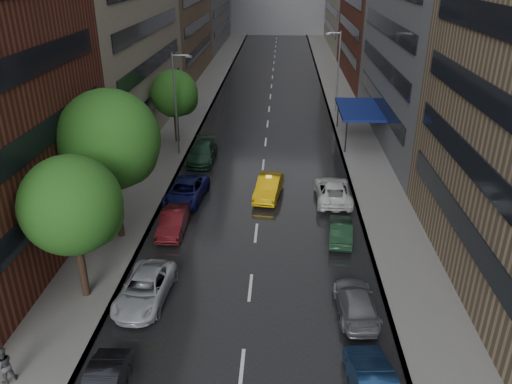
# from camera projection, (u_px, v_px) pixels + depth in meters

# --- Properties ---
(road) EXTENTS (14.00, 140.00, 0.01)m
(road) POSITION_uv_depth(u_px,v_px,m) (270.00, 100.00, 63.34)
(road) COLOR black
(road) RESTS_ON ground
(sidewalk_left) EXTENTS (4.00, 140.00, 0.15)m
(sidewalk_left) POSITION_uv_depth(u_px,v_px,m) (200.00, 99.00, 63.74)
(sidewalk_left) COLOR gray
(sidewalk_left) RESTS_ON ground
(sidewalk_right) EXTENTS (4.00, 140.00, 0.15)m
(sidewalk_right) POSITION_uv_depth(u_px,v_px,m) (341.00, 101.00, 62.89)
(sidewalk_right) COLOR gray
(sidewalk_right) RESTS_ON ground
(tree_near) EXTENTS (4.95, 4.95, 7.89)m
(tree_near) POSITION_uv_depth(u_px,v_px,m) (71.00, 205.00, 24.15)
(tree_near) COLOR #382619
(tree_near) RESTS_ON ground
(tree_mid) EXTENTS (6.02, 6.02, 9.60)m
(tree_mid) POSITION_uv_depth(u_px,v_px,m) (109.00, 140.00, 29.30)
(tree_mid) COLOR #382619
(tree_mid) RESTS_ON ground
(tree_far) EXTENTS (4.43, 4.43, 7.06)m
(tree_far) POSITION_uv_depth(u_px,v_px,m) (174.00, 94.00, 46.74)
(tree_far) COLOR #382619
(tree_far) RESTS_ON ground
(taxi) EXTENTS (2.30, 4.88, 1.55)m
(taxi) POSITION_uv_depth(u_px,v_px,m) (269.00, 187.00, 37.28)
(taxi) COLOR #F1B30C
(taxi) RESTS_ON ground
(parked_cars_left) EXTENTS (3.07, 31.48, 1.58)m
(parked_cars_left) POSITION_uv_depth(u_px,v_px,m) (178.00, 211.00, 33.79)
(parked_cars_left) COLOR black
(parked_cars_left) RESTS_ON ground
(parked_cars_right) EXTENTS (2.53, 23.64, 1.51)m
(parked_cars_right) POSITION_uv_depth(u_px,v_px,m) (344.00, 247.00, 29.62)
(parked_cars_right) COLOR #10294F
(parked_cars_right) RESTS_ON ground
(ped_black_umbrella) EXTENTS (1.05, 1.05, 2.09)m
(ped_black_umbrella) POSITION_uv_depth(u_px,v_px,m) (1.00, 358.00, 20.39)
(ped_black_umbrella) COLOR #46474B
(ped_black_umbrella) RESTS_ON sidewalk_left
(street_lamp_left) EXTENTS (1.74, 0.22, 9.00)m
(street_lamp_left) POSITION_uv_depth(u_px,v_px,m) (176.00, 103.00, 43.54)
(street_lamp_left) COLOR gray
(street_lamp_left) RESTS_ON sidewalk_left
(street_lamp_right) EXTENTS (1.74, 0.22, 9.00)m
(street_lamp_right) POSITION_uv_depth(u_px,v_px,m) (337.00, 70.00, 56.39)
(street_lamp_right) COLOR gray
(street_lamp_right) RESTS_ON sidewalk_right
(awning) EXTENTS (4.00, 8.00, 3.12)m
(awning) POSITION_uv_depth(u_px,v_px,m) (359.00, 109.00, 48.02)
(awning) COLOR navy
(awning) RESTS_ON sidewalk_right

